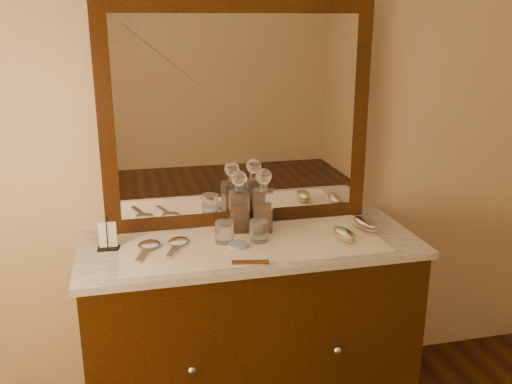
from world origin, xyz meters
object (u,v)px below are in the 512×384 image
(comb, at_px, (250,262))
(napkin_rack, at_px, (108,237))
(brush_far, at_px, (365,224))
(dresser_cabinet, at_px, (251,332))
(decanter_left, at_px, (239,208))
(hand_mirror_outer, at_px, (148,246))
(decanter_right, at_px, (263,207))
(mirror_frame, at_px, (238,115))
(pin_dish, at_px, (238,245))
(brush_near, at_px, (344,235))
(hand_mirror_inner, at_px, (177,243))

(comb, relative_size, napkin_rack, 1.07)
(napkin_rack, bearing_deg, brush_far, -1.91)
(dresser_cabinet, height_order, decanter_left, decanter_left)
(comb, height_order, hand_mirror_outer, hand_mirror_outer)
(decanter_right, relative_size, hand_mirror_outer, 1.21)
(napkin_rack, bearing_deg, dresser_cabinet, -5.27)
(mirror_frame, distance_m, napkin_rack, 0.76)
(pin_dish, distance_m, comb, 0.17)
(mirror_frame, bearing_deg, hand_mirror_outer, -151.39)
(dresser_cabinet, relative_size, brush_far, 8.21)
(pin_dish, xyz_separation_m, brush_near, (0.46, -0.02, 0.01))
(brush_near, bearing_deg, dresser_cabinet, 168.68)
(pin_dish, bearing_deg, hand_mirror_inner, 162.61)
(mirror_frame, xyz_separation_m, pin_dish, (-0.06, -0.30, -0.49))
(mirror_frame, distance_m, pin_dish, 0.58)
(mirror_frame, height_order, decanter_right, mirror_frame)
(mirror_frame, distance_m, comb, 0.68)
(hand_mirror_outer, bearing_deg, comb, -32.09)
(comb, xyz_separation_m, hand_mirror_inner, (-0.26, 0.25, 0.01))
(dresser_cabinet, relative_size, comb, 9.75)
(decanter_left, distance_m, decanter_right, 0.11)
(dresser_cabinet, height_order, pin_dish, pin_dish)
(decanter_left, xyz_separation_m, hand_mirror_inner, (-0.29, -0.11, -0.10))
(mirror_frame, distance_m, brush_near, 0.70)
(napkin_rack, xyz_separation_m, decanter_right, (0.67, 0.06, 0.06))
(hand_mirror_outer, bearing_deg, decanter_left, 15.96)
(hand_mirror_inner, bearing_deg, brush_near, -7.93)
(pin_dish, relative_size, decanter_left, 0.31)
(mirror_frame, relative_size, comb, 8.36)
(decanter_left, bearing_deg, brush_far, -11.16)
(brush_near, bearing_deg, hand_mirror_outer, 173.85)
(decanter_left, height_order, hand_mirror_inner, decanter_left)
(decanter_left, xyz_separation_m, brush_near, (0.42, -0.21, -0.09))
(mirror_frame, bearing_deg, dresser_cabinet, -90.00)
(brush_far, height_order, hand_mirror_inner, brush_far)
(decanter_left, xyz_separation_m, decanter_right, (0.11, -0.02, 0.00))
(mirror_frame, height_order, brush_near, mirror_frame)
(dresser_cabinet, xyz_separation_m, brush_far, (0.53, 0.02, 0.47))
(napkin_rack, bearing_deg, hand_mirror_outer, -15.74)
(mirror_frame, height_order, comb, mirror_frame)
(mirror_frame, height_order, decanter_left, mirror_frame)
(pin_dish, bearing_deg, decanter_left, 77.24)
(decanter_left, relative_size, brush_near, 1.74)
(napkin_rack, xyz_separation_m, brush_far, (1.12, -0.04, -0.03))
(decanter_left, bearing_deg, mirror_frame, 78.93)
(napkin_rack, bearing_deg, brush_near, -7.72)
(decanter_right, bearing_deg, hand_mirror_inner, -167.01)
(comb, xyz_separation_m, brush_far, (0.59, 0.24, 0.02))
(decanter_right, height_order, brush_far, decanter_right)
(mirror_frame, distance_m, decanter_right, 0.42)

